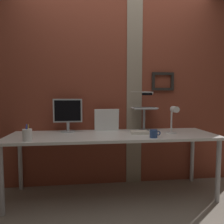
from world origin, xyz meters
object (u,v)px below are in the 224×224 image
(pen_cup, at_px, (27,135))
(coffee_mug, at_px, (154,134))
(monitor, at_px, (68,113))
(laptop, at_px, (143,103))
(desk_lamp, at_px, (173,117))
(whiteboard_panel, at_px, (107,120))

(pen_cup, distance_m, coffee_mug, 1.29)
(monitor, xyz_separation_m, pen_cup, (-0.35, -0.47, -0.18))
(monitor, relative_size, coffee_mug, 3.43)
(monitor, xyz_separation_m, laptop, (0.96, 0.07, 0.11))
(monitor, distance_m, desk_lamp, 1.26)
(laptop, relative_size, coffee_mug, 2.63)
(laptop, height_order, pen_cup, laptop)
(pen_cup, bearing_deg, coffee_mug, 0.01)
(laptop, distance_m, desk_lamp, 0.47)
(monitor, bearing_deg, whiteboard_panel, 2.52)
(laptop, xyz_separation_m, whiteboard_panel, (-0.48, -0.05, -0.20))
(pen_cup, bearing_deg, desk_lamp, 6.81)
(desk_lamp, distance_m, coffee_mug, 0.38)
(desk_lamp, bearing_deg, whiteboard_panel, 158.37)
(whiteboard_panel, xyz_separation_m, coffee_mug, (0.46, -0.49, -0.10))
(laptop, height_order, whiteboard_panel, laptop)
(laptop, bearing_deg, monitor, -175.57)
(monitor, relative_size, laptop, 1.31)
(monitor, xyz_separation_m, desk_lamp, (1.23, -0.28, -0.04))
(coffee_mug, bearing_deg, laptop, 87.76)
(whiteboard_panel, distance_m, pen_cup, 0.97)
(whiteboard_panel, bearing_deg, laptop, 6.34)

